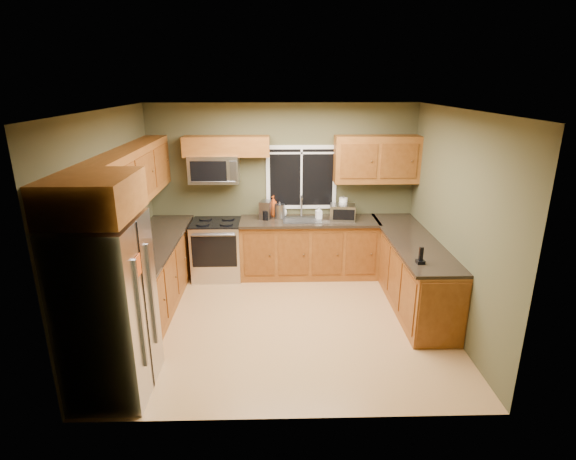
{
  "coord_description": "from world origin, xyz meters",
  "views": [
    {
      "loc": [
        -0.09,
        -5.23,
        3.01
      ],
      "look_at": [
        0.05,
        0.35,
        1.15
      ],
      "focal_mm": 28.0,
      "sensor_mm": 36.0,
      "label": 1
    }
  ],
  "objects_px": {
    "range": "(217,249)",
    "soap_bottle_c": "(283,211)",
    "soap_bottle_a": "(273,206)",
    "coffee_maker": "(266,211)",
    "microwave": "(214,169)",
    "soap_bottle_b": "(319,213)",
    "toaster_oven": "(342,212)",
    "paper_towel_roll": "(343,207)",
    "kettle": "(280,211)",
    "refrigerator": "(108,309)",
    "cordless_phone": "(421,259)"
  },
  "relations": [
    {
      "from": "kettle",
      "to": "paper_towel_roll",
      "type": "bearing_deg",
      "value": 5.43
    },
    {
      "from": "paper_towel_roll",
      "to": "soap_bottle_c",
      "type": "height_order",
      "value": "paper_towel_roll"
    },
    {
      "from": "range",
      "to": "coffee_maker",
      "type": "xyz_separation_m",
      "value": [
        0.78,
        0.09,
        0.6
      ]
    },
    {
      "from": "soap_bottle_a",
      "to": "microwave",
      "type": "bearing_deg",
      "value": -174.02
    },
    {
      "from": "range",
      "to": "microwave",
      "type": "xyz_separation_m",
      "value": [
        -0.0,
        0.14,
        1.26
      ]
    },
    {
      "from": "toaster_oven",
      "to": "coffee_maker",
      "type": "bearing_deg",
      "value": 175.81
    },
    {
      "from": "cordless_phone",
      "to": "paper_towel_roll",
      "type": "bearing_deg",
      "value": 108.11
    },
    {
      "from": "coffee_maker",
      "to": "cordless_phone",
      "type": "distance_m",
      "value": 2.66
    },
    {
      "from": "toaster_oven",
      "to": "kettle",
      "type": "bearing_deg",
      "value": 175.05
    },
    {
      "from": "range",
      "to": "soap_bottle_b",
      "type": "bearing_deg",
      "value": 2.31
    },
    {
      "from": "kettle",
      "to": "paper_towel_roll",
      "type": "xyz_separation_m",
      "value": [
        1.01,
        0.1,
        0.02
      ]
    },
    {
      "from": "cordless_phone",
      "to": "kettle",
      "type": "bearing_deg",
      "value": 131.44
    },
    {
      "from": "paper_towel_roll",
      "to": "soap_bottle_a",
      "type": "height_order",
      "value": "paper_towel_roll"
    },
    {
      "from": "paper_towel_roll",
      "to": "soap_bottle_a",
      "type": "distance_m",
      "value": 1.12
    },
    {
      "from": "kettle",
      "to": "soap_bottle_c",
      "type": "xyz_separation_m",
      "value": [
        0.05,
        0.13,
        -0.04
      ]
    },
    {
      "from": "range",
      "to": "cordless_phone",
      "type": "relative_size",
      "value": 4.57
    },
    {
      "from": "range",
      "to": "microwave",
      "type": "distance_m",
      "value": 1.27
    },
    {
      "from": "paper_towel_roll",
      "to": "soap_bottle_b",
      "type": "distance_m",
      "value": 0.42
    },
    {
      "from": "refrigerator",
      "to": "soap_bottle_b",
      "type": "height_order",
      "value": "refrigerator"
    },
    {
      "from": "refrigerator",
      "to": "soap_bottle_a",
      "type": "relative_size",
      "value": 5.43
    },
    {
      "from": "range",
      "to": "paper_towel_roll",
      "type": "xyz_separation_m",
      "value": [
        2.01,
        0.19,
        0.62
      ]
    },
    {
      "from": "refrigerator",
      "to": "toaster_oven",
      "type": "xyz_separation_m",
      "value": [
        2.67,
        2.78,
        0.16
      ]
    },
    {
      "from": "microwave",
      "to": "soap_bottle_c",
      "type": "distance_m",
      "value": 1.26
    },
    {
      "from": "range",
      "to": "cordless_phone",
      "type": "xyz_separation_m",
      "value": [
        2.66,
        -1.79,
        0.53
      ]
    },
    {
      "from": "microwave",
      "to": "paper_towel_roll",
      "type": "relative_size",
      "value": 2.25
    },
    {
      "from": "soap_bottle_c",
      "to": "cordless_phone",
      "type": "height_order",
      "value": "cordless_phone"
    },
    {
      "from": "refrigerator",
      "to": "soap_bottle_b",
      "type": "bearing_deg",
      "value": 50.89
    },
    {
      "from": "microwave",
      "to": "range",
      "type": "bearing_deg",
      "value": -89.98
    },
    {
      "from": "toaster_oven",
      "to": "soap_bottle_b",
      "type": "relative_size",
      "value": 2.07
    },
    {
      "from": "range",
      "to": "toaster_oven",
      "type": "relative_size",
      "value": 2.25
    },
    {
      "from": "microwave",
      "to": "soap_bottle_a",
      "type": "distance_m",
      "value": 1.1
    },
    {
      "from": "microwave",
      "to": "soap_bottle_a",
      "type": "relative_size",
      "value": 2.29
    },
    {
      "from": "range",
      "to": "soap_bottle_c",
      "type": "xyz_separation_m",
      "value": [
        1.05,
        0.22,
        0.56
      ]
    },
    {
      "from": "refrigerator",
      "to": "cordless_phone",
      "type": "relative_size",
      "value": 8.77
    },
    {
      "from": "soap_bottle_b",
      "to": "cordless_phone",
      "type": "xyz_separation_m",
      "value": [
        1.05,
        -1.86,
        -0.04
      ]
    },
    {
      "from": "refrigerator",
      "to": "soap_bottle_c",
      "type": "relative_size",
      "value": 9.98
    },
    {
      "from": "range",
      "to": "paper_towel_roll",
      "type": "height_order",
      "value": "paper_towel_roll"
    },
    {
      "from": "range",
      "to": "coffee_maker",
      "type": "height_order",
      "value": "coffee_maker"
    },
    {
      "from": "soap_bottle_a",
      "to": "soap_bottle_c",
      "type": "xyz_separation_m",
      "value": [
        0.15,
        -0.01,
        -0.08
      ]
    },
    {
      "from": "kettle",
      "to": "soap_bottle_b",
      "type": "xyz_separation_m",
      "value": [
        0.62,
        -0.02,
        -0.03
      ]
    },
    {
      "from": "soap_bottle_b",
      "to": "soap_bottle_c",
      "type": "xyz_separation_m",
      "value": [
        -0.57,
        0.16,
        -0.01
      ]
    },
    {
      "from": "paper_towel_roll",
      "to": "cordless_phone",
      "type": "bearing_deg",
      "value": -71.89
    },
    {
      "from": "refrigerator",
      "to": "cordless_phone",
      "type": "bearing_deg",
      "value": 16.28
    },
    {
      "from": "kettle",
      "to": "range",
      "type": "bearing_deg",
      "value": -174.85
    },
    {
      "from": "range",
      "to": "soap_bottle_c",
      "type": "bearing_deg",
      "value": 12.01
    },
    {
      "from": "toaster_oven",
      "to": "soap_bottle_a",
      "type": "height_order",
      "value": "soap_bottle_a"
    },
    {
      "from": "toaster_oven",
      "to": "soap_bottle_b",
      "type": "height_order",
      "value": "toaster_oven"
    },
    {
      "from": "soap_bottle_a",
      "to": "coffee_maker",
      "type": "bearing_deg",
      "value": -130.75
    },
    {
      "from": "microwave",
      "to": "paper_towel_roll",
      "type": "xyz_separation_m",
      "value": [
        2.01,
        0.05,
        -0.64
      ]
    },
    {
      "from": "refrigerator",
      "to": "soap_bottle_c",
      "type": "xyz_separation_m",
      "value": [
        1.74,
        2.99,
        0.13
      ]
    }
  ]
}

